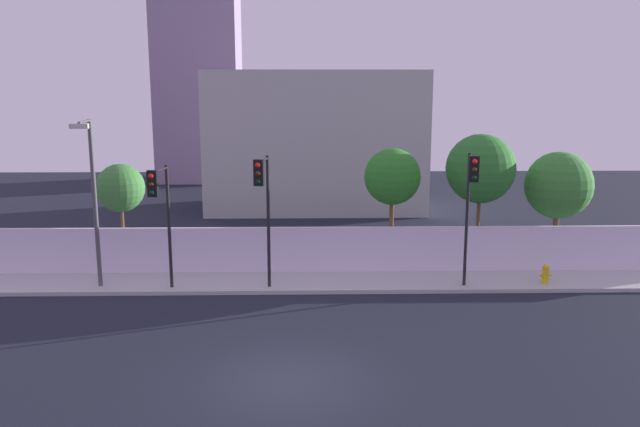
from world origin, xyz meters
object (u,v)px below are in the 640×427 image
Objects in this scene: traffic_light_left at (263,195)px; fire_hydrant at (546,273)px; roadside_tree_leftmost at (120,188)px; roadside_tree_midleft at (392,177)px; traffic_light_center at (470,193)px; street_lamp_curbside at (93,190)px; traffic_light_right at (160,202)px; roadside_tree_rightmost at (559,186)px; roadside_tree_midright at (481,169)px.

fire_hydrant is at bearing 4.28° from traffic_light_left.
traffic_light_left reaches higher than roadside_tree_leftmost.
traffic_light_left is 0.99× the size of roadside_tree_midleft.
street_lamp_curbside reaches higher than traffic_light_center.
roadside_tree_rightmost reaches higher than traffic_light_right.
roadside_tree_midleft is at bearing 38.09° from traffic_light_left.
traffic_light_right is 2.69m from street_lamp_curbside.
roadside_tree_leftmost is at bearing 180.00° from roadside_tree_midright.
traffic_light_left is 3.59m from traffic_light_right.
traffic_light_center is 10.90m from traffic_light_right.
roadside_tree_rightmost is at bearing 14.71° from traffic_light_right.
traffic_light_right is at bearing -16.46° from street_lamp_curbside.
fire_hydrant is 0.14× the size of roadside_tree_midright.
fire_hydrant is (16.59, 0.15, -3.25)m from street_lamp_curbside.
street_lamp_curbside is 16.91m from fire_hydrant.
roadside_tree_midleft is at bearing 149.68° from fire_hydrant.
fire_hydrant is 0.16× the size of roadside_tree_rightmost.
traffic_light_right is at bearing -165.29° from roadside_tree_rightmost.
traffic_light_left is 1.02× the size of roadside_tree_rightmost.
roadside_tree_leftmost is at bearing 121.68° from traffic_light_right.
roadside_tree_rightmost is at bearing 0.00° from roadside_tree_leftmost.
traffic_light_center is at bearing -140.41° from roadside_tree_rightmost.
traffic_light_center is 13.46m from street_lamp_curbside.
traffic_light_center reaches higher than fire_hydrant.
traffic_light_center is at bearing -2.21° from street_lamp_curbside.
roadside_tree_midright is at bearing 12.65° from street_lamp_curbside.
traffic_light_right is 0.92× the size of roadside_tree_midleft.
roadside_tree_rightmost is (3.29, 0.00, -0.71)m from roadside_tree_midright.
roadside_tree_midright reaches higher than fire_hydrant.
fire_hydrant is at bearing -10.84° from roadside_tree_leftmost.
roadside_tree_midleft is (5.04, 3.95, 0.05)m from traffic_light_left.
traffic_light_left is 6.17m from street_lamp_curbside.
traffic_light_left is 6.40m from roadside_tree_midleft.
traffic_light_right reaches higher than fire_hydrant.
traffic_light_center is 6.57× the size of fire_hydrant.
roadside_tree_rightmost is (4.64, 3.84, -0.38)m from traffic_light_center.
street_lamp_curbside reaches higher than traffic_light_right.
roadside_tree_midleft is at bearing 0.00° from roadside_tree_leftmost.
roadside_tree_midleft is 3.64m from roadside_tree_midright.
traffic_light_right is 12.92m from roadside_tree_midright.
traffic_light_center is at bearing 0.85° from traffic_light_left.
roadside_tree_midright reaches higher than roadside_tree_midleft.
traffic_light_right is 14.36m from fire_hydrant.
traffic_light_right reaches higher than roadside_tree_leftmost.
traffic_light_center is 0.81× the size of street_lamp_curbside.
street_lamp_curbside is (-6.14, 0.63, 0.10)m from traffic_light_left.
traffic_light_center is 13.95m from roadside_tree_leftmost.
roadside_tree_midleft is at bearing 120.63° from traffic_light_center.
roadside_tree_leftmost is at bearing 180.00° from roadside_tree_midleft.
roadside_tree_leftmost is 0.91× the size of roadside_tree_rightmost.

